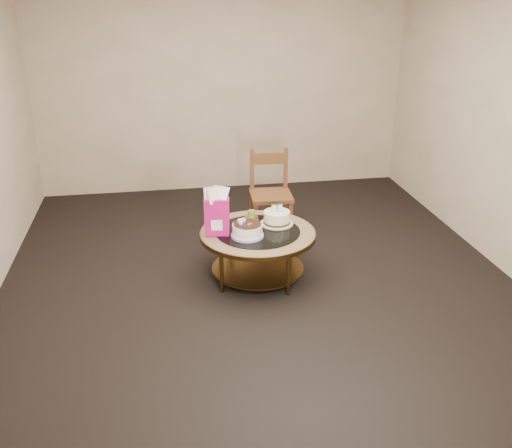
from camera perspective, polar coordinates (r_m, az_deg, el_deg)
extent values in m
plane|color=black|center=(5.17, 0.18, -5.35)|extent=(5.00, 5.00, 0.00)
cube|color=beige|center=(7.11, -3.37, 13.72)|extent=(4.50, 0.02, 2.60)
cube|color=beige|center=(2.42, 10.46, -6.18)|extent=(4.50, 0.02, 2.60)
cube|color=beige|center=(5.52, 24.17, 8.98)|extent=(0.02, 5.00, 2.60)
cylinder|color=#543B18|center=(5.31, 3.50, -2.03)|extent=(0.04, 0.04, 0.42)
cylinder|color=#543B18|center=(5.35, -2.57, -1.79)|extent=(0.04, 0.04, 0.42)
cylinder|color=#543B18|center=(4.85, -3.46, -4.61)|extent=(0.04, 0.04, 0.42)
cylinder|color=#543B18|center=(4.80, 3.25, -4.90)|extent=(0.04, 0.04, 0.42)
cylinder|color=#543B18|center=(5.12, 0.18, -4.37)|extent=(0.82, 0.82, 0.02)
cylinder|color=#543B18|center=(4.97, 0.18, -0.98)|extent=(1.02, 1.02, 0.04)
cylinder|color=tan|center=(4.97, 0.18, -0.83)|extent=(1.00, 1.00, 0.01)
cylinder|color=black|center=(4.96, 0.18, -0.75)|extent=(0.74, 0.74, 0.01)
cylinder|color=#C19FE0|center=(4.85, -0.87, -1.14)|extent=(0.28, 0.28, 0.02)
cylinder|color=white|center=(4.84, -0.87, -0.65)|extent=(0.25, 0.25, 0.11)
cylinder|color=black|center=(4.81, -0.88, 0.00)|extent=(0.24, 0.24, 0.01)
sphere|color=#C19FE0|center=(4.82, -1.62, 0.28)|extent=(0.05, 0.05, 0.05)
sphere|color=#C19FE0|center=(4.85, -1.26, 0.40)|extent=(0.04, 0.04, 0.04)
sphere|color=#C19FE0|center=(4.78, -1.52, 0.06)|extent=(0.04, 0.04, 0.04)
cone|color=#1B682F|center=(4.82, -1.18, 0.13)|extent=(0.04, 0.04, 0.02)
cone|color=#1B682F|center=(4.80, -1.84, 0.03)|extent=(0.03, 0.04, 0.02)
cone|color=#1B682F|center=(4.87, -1.16, 0.37)|extent=(0.03, 0.03, 0.02)
cone|color=#1B682F|center=(4.77, -1.20, -0.12)|extent=(0.03, 0.04, 0.02)
cylinder|color=silver|center=(5.11, 2.09, 0.07)|extent=(0.29, 0.29, 0.01)
cylinder|color=#402512|center=(5.10, 2.09, 0.23)|extent=(0.24, 0.24, 0.02)
cylinder|color=white|center=(5.08, 2.10, 0.79)|extent=(0.23, 0.23, 0.09)
cube|color=#57BB50|center=(5.05, 1.81, 1.58)|extent=(0.04, 0.01, 0.07)
cube|color=white|center=(5.05, 1.81, 1.58)|extent=(0.03, 0.01, 0.05)
cube|color=#3F85D7|center=(5.06, 2.42, 1.62)|extent=(0.04, 0.01, 0.07)
cube|color=white|center=(5.06, 2.42, 1.62)|extent=(0.03, 0.01, 0.05)
cube|color=#D21383|center=(4.86, -3.92, 0.76)|extent=(0.23, 0.15, 0.32)
cube|color=white|center=(4.88, -3.91, 0.14)|extent=(0.11, 0.13, 0.10)
cube|color=#DDCF5B|center=(5.21, -0.46, 0.57)|extent=(0.11, 0.11, 0.01)
cylinder|color=gold|center=(5.21, -0.46, 0.67)|extent=(0.12, 0.12, 0.01)
cylinder|color=olive|center=(5.20, -0.46, 1.05)|extent=(0.06, 0.06, 0.06)
cylinder|color=black|center=(5.18, -0.46, 1.41)|extent=(0.00, 0.00, 0.01)
cube|color=brown|center=(5.83, 1.51, 2.84)|extent=(0.43, 0.43, 0.04)
cube|color=brown|center=(5.73, -0.01, 0.09)|extent=(0.04, 0.04, 0.44)
cube|color=brown|center=(5.78, 3.47, 0.25)|extent=(0.04, 0.04, 0.44)
cube|color=brown|center=(6.05, -0.40, 1.40)|extent=(0.04, 0.04, 0.44)
cube|color=brown|center=(6.10, 2.90, 1.54)|extent=(0.04, 0.04, 0.44)
cube|color=brown|center=(5.90, -0.41, 5.42)|extent=(0.04, 0.04, 0.45)
cube|color=brown|center=(5.95, 2.99, 5.53)|extent=(0.04, 0.04, 0.45)
cube|color=brown|center=(5.89, 1.30, 6.57)|extent=(0.35, 0.05, 0.12)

